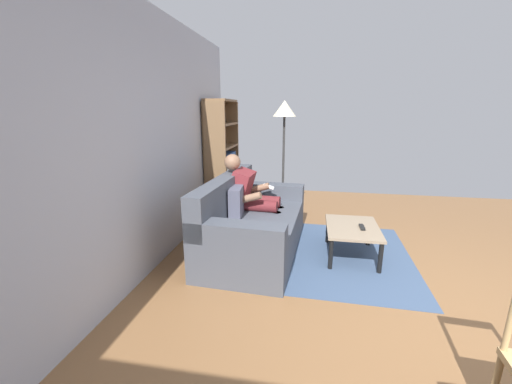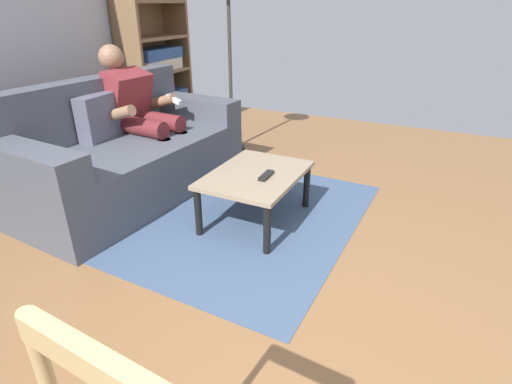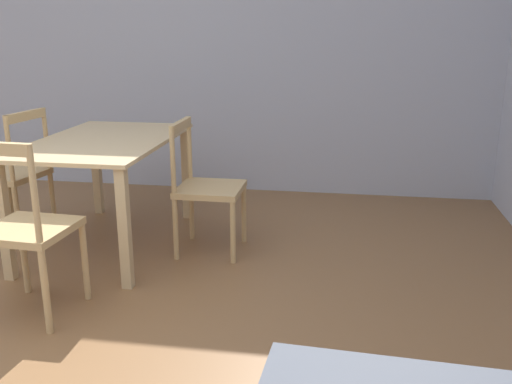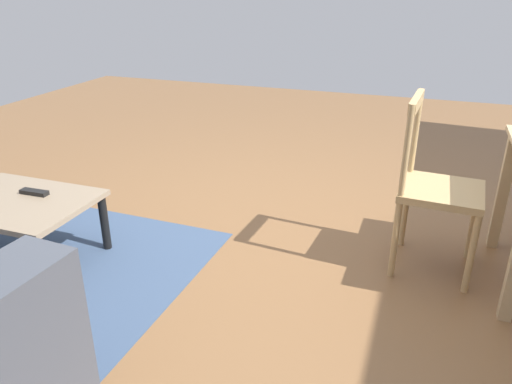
{
  "view_description": "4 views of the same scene",
  "coord_description": "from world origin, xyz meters",
  "px_view_note": "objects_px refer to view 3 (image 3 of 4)",
  "views": [
    {
      "loc": [
        -2.28,
        1.23,
        1.71
      ],
      "look_at": [
        1.31,
        1.87,
        0.75
      ],
      "focal_mm": 22.04,
      "sensor_mm": 36.0,
      "label": 1
    },
    {
      "loc": [
        -0.99,
        -0.44,
        1.47
      ],
      "look_at": [
        1.34,
        0.72,
        0.23
      ],
      "focal_mm": 27.88,
      "sensor_mm": 36.0,
      "label": 2
    },
    {
      "loc": [
        1.64,
        1.6,
        1.47
      ],
      "look_at": [
        -0.28,
        1.29,
        0.9
      ],
      "focal_mm": 39.68,
      "sensor_mm": 36.0,
      "label": 3
    },
    {
      "loc": [
        -0.75,
        2.61,
        1.51
      ],
      "look_at": [
        -0.28,
        1.29,
        0.9
      ],
      "focal_mm": 34.47,
      "sensor_mm": 36.0,
      "label": 4
    }
  ],
  "objects_px": {
    "dining_chair_near_wall": "(206,188)",
    "dining_chair_facing_couch": "(25,230)",
    "dining_table": "(105,155)",
    "dining_chair_by_doorway": "(13,175)"
  },
  "relations": [
    {
      "from": "dining_chair_near_wall",
      "to": "dining_chair_by_doorway",
      "type": "xyz_separation_m",
      "value": [
        0.0,
        -1.39,
        0.03
      ]
    },
    {
      "from": "dining_table",
      "to": "dining_chair_by_doorway",
      "type": "xyz_separation_m",
      "value": [
        0.0,
        -0.69,
        -0.17
      ]
    },
    {
      "from": "dining_chair_facing_couch",
      "to": "dining_chair_by_doorway",
      "type": "bearing_deg",
      "value": -145.81
    },
    {
      "from": "dining_chair_near_wall",
      "to": "dining_chair_by_doorway",
      "type": "bearing_deg",
      "value": -89.82
    },
    {
      "from": "dining_chair_near_wall",
      "to": "dining_table",
      "type": "bearing_deg",
      "value": -89.98
    },
    {
      "from": "dining_table",
      "to": "dining_chair_near_wall",
      "type": "bearing_deg",
      "value": 90.02
    },
    {
      "from": "dining_chair_near_wall",
      "to": "dining_chair_facing_couch",
      "type": "height_order",
      "value": "dining_chair_facing_couch"
    },
    {
      "from": "dining_table",
      "to": "dining_chair_facing_couch",
      "type": "relative_size",
      "value": 1.44
    },
    {
      "from": "dining_chair_by_doorway",
      "to": "dining_chair_facing_couch",
      "type": "bearing_deg",
      "value": 34.19
    },
    {
      "from": "dining_table",
      "to": "dining_chair_facing_couch",
      "type": "height_order",
      "value": "dining_chair_facing_couch"
    }
  ]
}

